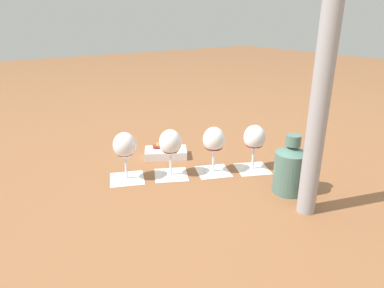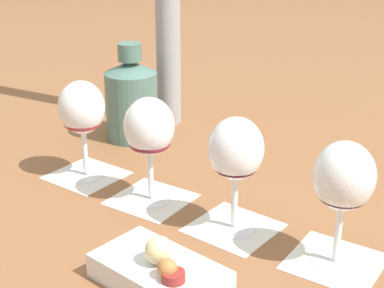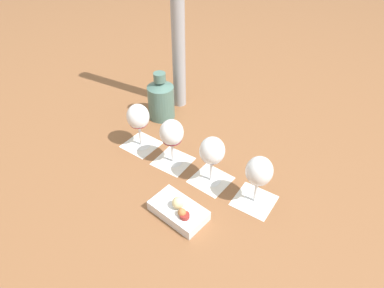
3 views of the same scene
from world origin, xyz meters
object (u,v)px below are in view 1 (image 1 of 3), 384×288
Objects in this scene: ceramic_vase at (290,168)px; umbrella_pole at (321,90)px; wine_glass_1 at (214,142)px; wine_glass_3 at (125,148)px; wine_glass_0 at (254,140)px; wine_glass_2 at (170,145)px; snack_dish at (166,152)px.

ceramic_vase is 0.30m from umbrella_pole.
wine_glass_1 is 1.00× the size of wine_glass_3.
ceramic_vase is (-0.39, 0.38, -0.03)m from wine_glass_3.
wine_glass_0 is at bearing -104.23° from umbrella_pole.
wine_glass_2 is 0.89× the size of snack_dish.
umbrella_pole is (-0.34, 0.49, 0.24)m from wine_glass_3.
wine_glass_0 is 0.20m from ceramic_vase.
umbrella_pole reaches higher than ceramic_vase.
ceramic_vase reaches higher than wine_glass_2.
ceramic_vase reaches higher than wine_glass_1.
snack_dish is at bearing -77.58° from umbrella_pole.
wine_glass_3 reaches higher than snack_dish.
wine_glass_0 is at bearing 155.18° from wine_glass_2.
snack_dish is (0.07, -0.22, -0.10)m from wine_glass_1.
wine_glass_2 is (0.14, -0.06, -0.00)m from wine_glass_1.
snack_dish is at bearing -114.22° from wine_glass_2.
ceramic_vase is at bearing 135.91° from wine_glass_3.
wine_glass_0 is 0.30m from wine_glass_2.
snack_dish is (-0.07, -0.16, -0.10)m from wine_glass_2.
snack_dish is at bearing -155.73° from wine_glass_3.
wine_glass_1 and wine_glass_2 have the same top height.
wine_glass_2 reaches higher than snack_dish.
umbrella_pole is at bearing 65.35° from ceramic_vase.
wine_glass_2 is 0.16m from wine_glass_3.
snack_dish is (0.18, -0.48, -0.06)m from ceramic_vase.
wine_glass_0 is at bearing 155.71° from wine_glass_3.
snack_dish is at bearing -72.33° from wine_glass_1.
umbrella_pole is (0.05, 0.11, 0.27)m from ceramic_vase.
wine_glass_0 and wine_glass_2 have the same top height.
wine_glass_2 is 0.87× the size of ceramic_vase.
umbrella_pole reaches higher than wine_glass_3.
umbrella_pole is (-0.13, 0.58, 0.34)m from snack_dish.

